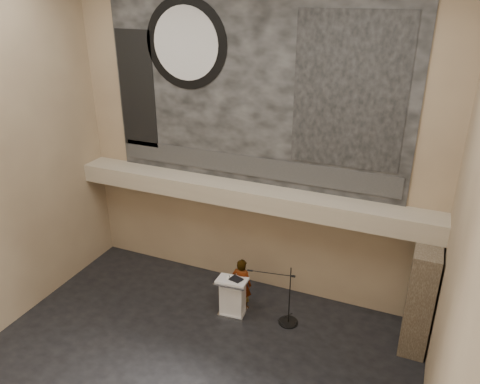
% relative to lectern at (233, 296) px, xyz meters
% --- Properties ---
extents(floor, '(10.00, 10.00, 0.00)m').
position_rel_lectern_xyz_m(floor, '(-0.14, -2.37, -0.55)').
color(floor, black).
rests_on(floor, ground).
extents(wall_back, '(10.00, 0.02, 8.50)m').
position_rel_lectern_xyz_m(wall_back, '(-0.14, 1.63, 3.70)').
color(wall_back, '#8A7257').
rests_on(wall_back, floor).
extents(wall_front, '(10.00, 0.02, 8.50)m').
position_rel_lectern_xyz_m(wall_front, '(-0.14, -6.37, 3.70)').
color(wall_front, '#8A7257').
rests_on(wall_front, floor).
extents(wall_right, '(0.02, 8.00, 8.50)m').
position_rel_lectern_xyz_m(wall_right, '(4.86, -2.37, 3.70)').
color(wall_right, '#8A7257').
rests_on(wall_right, floor).
extents(soffit, '(10.00, 0.80, 0.50)m').
position_rel_lectern_xyz_m(soffit, '(-0.14, 1.23, 2.40)').
color(soffit, tan).
rests_on(soffit, wall_back).
extents(sprinkler_left, '(0.04, 0.04, 0.06)m').
position_rel_lectern_xyz_m(sprinkler_left, '(-1.74, 1.18, 2.12)').
color(sprinkler_left, '#B2893D').
rests_on(sprinkler_left, soffit).
extents(sprinkler_right, '(0.04, 0.04, 0.06)m').
position_rel_lectern_xyz_m(sprinkler_right, '(1.76, 1.18, 2.12)').
color(sprinkler_right, '#B2893D').
rests_on(sprinkler_right, soffit).
extents(banner, '(8.00, 0.05, 5.00)m').
position_rel_lectern_xyz_m(banner, '(-0.14, 1.60, 5.15)').
color(banner, black).
rests_on(banner, wall_back).
extents(banner_text_strip, '(7.76, 0.02, 0.55)m').
position_rel_lectern_xyz_m(banner_text_strip, '(-0.14, 1.56, 3.10)').
color(banner_text_strip, '#2B2B2B').
rests_on(banner_text_strip, banner).
extents(banner_clock_rim, '(2.30, 0.02, 2.30)m').
position_rel_lectern_xyz_m(banner_clock_rim, '(-1.94, 1.56, 6.15)').
color(banner_clock_rim, black).
rests_on(banner_clock_rim, banner).
extents(banner_clock_face, '(1.84, 0.02, 1.84)m').
position_rel_lectern_xyz_m(banner_clock_face, '(-1.94, 1.54, 6.15)').
color(banner_clock_face, silver).
rests_on(banner_clock_face, banner).
extents(banner_building_print, '(2.60, 0.02, 3.60)m').
position_rel_lectern_xyz_m(banner_building_print, '(2.26, 1.56, 5.25)').
color(banner_building_print, black).
rests_on(banner_building_print, banner).
extents(banner_brick_print, '(1.10, 0.02, 3.20)m').
position_rel_lectern_xyz_m(banner_brick_print, '(-3.54, 1.56, 4.85)').
color(banner_brick_print, black).
rests_on(banner_brick_print, banner).
extents(stone_pier, '(0.60, 1.40, 2.70)m').
position_rel_lectern_xyz_m(stone_pier, '(4.51, 0.78, 0.80)').
color(stone_pier, '#3F3427').
rests_on(stone_pier, floor).
extents(lectern, '(0.83, 0.63, 1.14)m').
position_rel_lectern_xyz_m(lectern, '(0.00, 0.00, 0.00)').
color(lectern, silver).
rests_on(lectern, floor).
extents(binder, '(0.37, 0.33, 0.04)m').
position_rel_lectern_xyz_m(binder, '(0.10, 0.00, 0.56)').
color(binder, black).
rests_on(binder, lectern).
extents(papers, '(0.24, 0.30, 0.00)m').
position_rel_lectern_xyz_m(papers, '(-0.06, -0.01, 0.55)').
color(papers, white).
rests_on(papers, lectern).
extents(speaker_person, '(0.56, 0.37, 1.52)m').
position_rel_lectern_xyz_m(speaker_person, '(0.12, 0.34, 0.21)').
color(speaker_person, silver).
rests_on(speaker_person, floor).
extents(mic_stand, '(1.34, 0.52, 1.68)m').
position_rel_lectern_xyz_m(mic_stand, '(1.45, 0.23, -0.31)').
color(mic_stand, black).
rests_on(mic_stand, floor).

